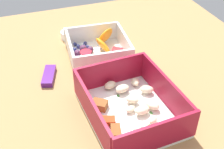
# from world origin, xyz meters

# --- Properties ---
(table_surface) EXTENTS (0.80, 0.80, 0.02)m
(table_surface) POSITION_xyz_m (0.00, 0.00, 0.01)
(table_surface) COLOR #9E7547
(table_surface) RESTS_ON ground
(pasta_container) EXTENTS (0.21, 0.17, 0.06)m
(pasta_container) POSITION_xyz_m (-0.12, 0.01, 0.04)
(pasta_container) COLOR white
(pasta_container) RESTS_ON table_surface
(fruit_bowl) EXTENTS (0.15, 0.15, 0.06)m
(fruit_bowl) POSITION_xyz_m (0.09, 0.00, 0.04)
(fruit_bowl) COLOR white
(fruit_bowl) RESTS_ON table_surface
(candy_bar) EXTENTS (0.07, 0.04, 0.01)m
(candy_bar) POSITION_xyz_m (0.05, 0.13, 0.03)
(candy_bar) COLOR #51197A
(candy_bar) RESTS_ON table_surface
(paper_cup_liner) EXTENTS (0.04, 0.04, 0.02)m
(paper_cup_liner) POSITION_xyz_m (0.21, 0.05, 0.03)
(paper_cup_liner) COLOR white
(paper_cup_liner) RESTS_ON table_surface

